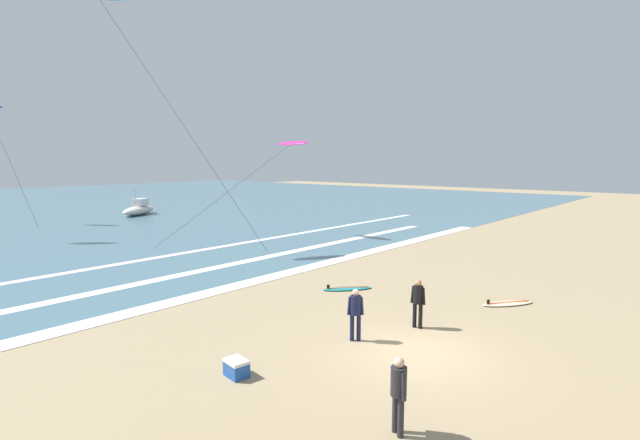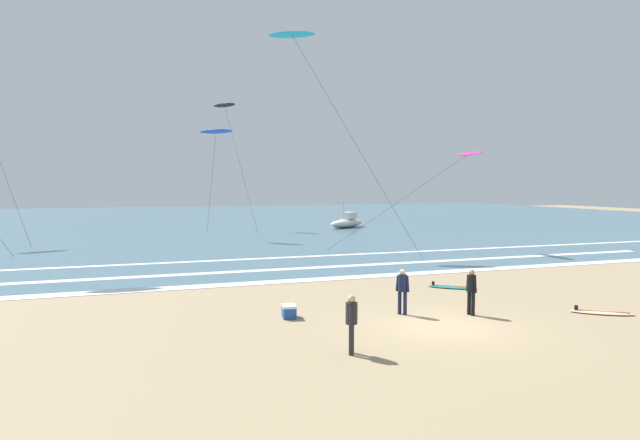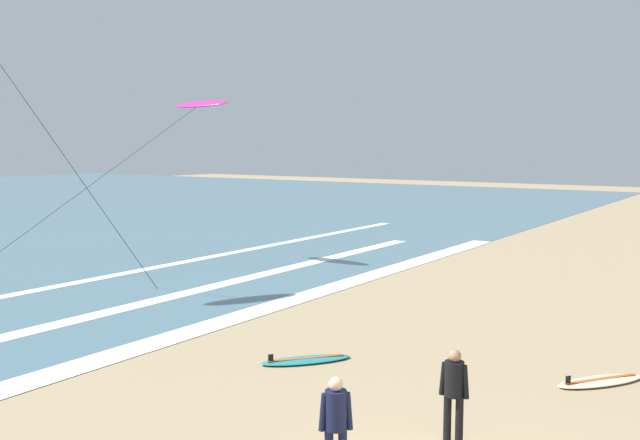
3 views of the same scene
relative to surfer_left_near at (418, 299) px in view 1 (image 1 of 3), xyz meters
The scene contains 12 objects.
ground_plane 2.20m from the surfer_left_near, 152.42° to the right, with size 160.00×160.00×0.00m, color #9E8763.
wave_foam_shoreline 8.66m from the surfer_left_near, 100.10° to the left, with size 49.64×0.97×0.01m, color white.
wave_foam_mid_break 12.17m from the surfer_left_near, 97.84° to the left, with size 45.39×0.71×0.01m, color white.
wave_foam_outer_break 16.61m from the surfer_left_near, 93.90° to the left, with size 57.79×0.55×0.01m, color white.
surfer_left_near is the anchor object (origin of this frame).
surfer_right_near 6.21m from the surfer_left_near, 154.38° to the right, with size 0.32×0.49×1.60m.
surfer_foreground_main 2.37m from the surfer_left_near, 158.41° to the left, with size 0.40×0.44×1.60m.
surfboard_left_pile 5.08m from the surfer_left_near, 64.58° to the left, with size 2.01×1.79×0.25m.
surfboard_right_spare 4.73m from the surfer_left_near, 16.84° to the right, with size 2.05×1.72×0.25m.
kite_magenta_far_right 20.22m from the surfer_left_near, 56.16° to the left, with size 9.65×4.82×6.84m.
offshore_boat 38.65m from the surfer_left_near, 74.32° to the left, with size 5.28×4.28×2.70m.
cooler_box 6.35m from the surfer_left_near, 164.09° to the left, with size 0.53×0.67×0.44m.
Camera 1 is at (-11.46, -6.30, 5.40)m, focal length 26.41 mm.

